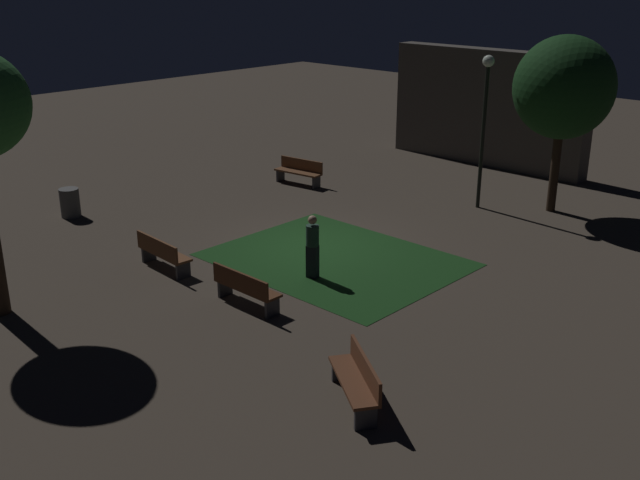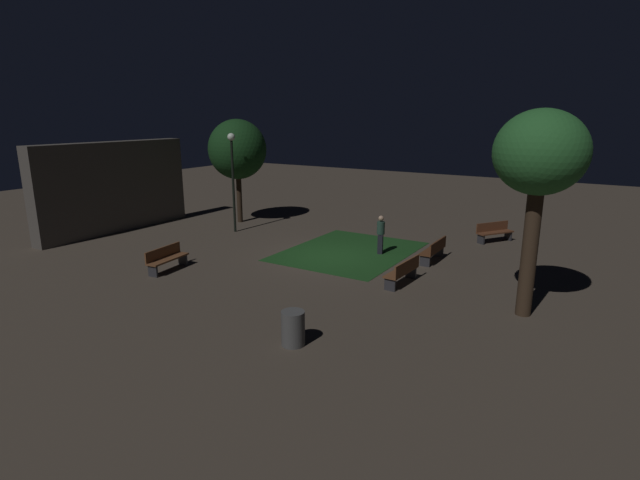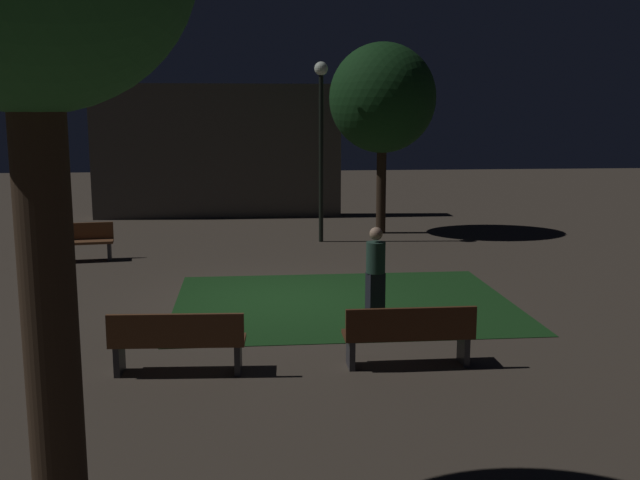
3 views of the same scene
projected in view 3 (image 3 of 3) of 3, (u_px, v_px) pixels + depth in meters
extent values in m
plane|color=#473D33|center=(282.00, 300.00, 13.93)|extent=(60.00, 60.00, 0.00)
cube|color=#194219|center=(344.00, 303.00, 13.74)|extent=(6.19, 4.84, 0.01)
cube|color=brown|center=(178.00, 341.00, 10.02)|extent=(1.82, 0.58, 0.06)
cube|color=brown|center=(175.00, 329.00, 9.77)|extent=(1.80, 0.16, 0.40)
cube|color=#2D2D33|center=(119.00, 358.00, 10.03)|extent=(0.10, 0.39, 0.42)
cube|color=#2D2D33|center=(238.00, 357.00, 10.09)|extent=(0.10, 0.39, 0.42)
cube|color=#512D19|center=(408.00, 334.00, 10.32)|extent=(1.80, 0.48, 0.06)
cube|color=#512D19|center=(411.00, 322.00, 10.08)|extent=(1.80, 0.06, 0.40)
cube|color=#2D2D33|center=(351.00, 352.00, 10.28)|extent=(0.08, 0.38, 0.42)
cube|color=#2D2D33|center=(463.00, 349.00, 10.44)|extent=(0.08, 0.38, 0.42)
cube|color=brown|center=(74.00, 242.00, 17.45)|extent=(1.85, 0.70, 0.06)
cube|color=brown|center=(74.00, 231.00, 17.62)|extent=(1.79, 0.28, 0.40)
cube|color=#2D2D33|center=(110.00, 251.00, 17.67)|extent=(0.13, 0.39, 0.42)
cube|color=#2D2D33|center=(38.00, 254.00, 17.32)|extent=(0.13, 0.39, 0.42)
cylinder|color=#38281C|center=(49.00, 311.00, 5.76)|extent=(0.43, 0.43, 3.95)
cylinder|color=#2D2116|center=(381.00, 181.00, 21.31)|extent=(0.28, 0.28, 3.02)
ellipsoid|color=#143816|center=(382.00, 98.00, 20.90)|extent=(3.01, 3.01, 3.08)
cylinder|color=black|center=(321.00, 160.00, 19.76)|extent=(0.12, 0.12, 4.43)
sphere|color=white|center=(321.00, 69.00, 19.35)|extent=(0.36, 0.36, 0.36)
cube|color=black|center=(375.00, 297.00, 12.47)|extent=(0.33, 0.27, 0.84)
cylinder|color=#233D33|center=(376.00, 257.00, 12.35)|extent=(0.32, 0.32, 0.52)
sphere|color=tan|center=(376.00, 234.00, 12.28)|extent=(0.22, 0.22, 0.22)
cube|color=#4C4742|center=(218.00, 151.00, 24.46)|extent=(8.09, 0.80, 4.35)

